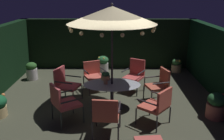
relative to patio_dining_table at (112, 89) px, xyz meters
name	(u,v)px	position (x,y,z in m)	size (l,w,h in m)	color
ground_plane	(106,106)	(-0.18, 0.12, -0.56)	(7.23, 7.85, 0.02)	#3F4131
hedge_backdrop_rear	(108,44)	(-0.18, 3.89, 0.48)	(7.23, 0.30, 2.06)	black
patio_dining_table	(112,89)	(0.00, 0.00, 0.00)	(1.57, 1.03, 0.71)	#2E2A35
patio_umbrella	(112,15)	(0.00, 0.00, 2.01)	(2.29, 2.29, 2.86)	#2E2A32
centerpiece_planter	(106,76)	(-0.17, -0.01, 0.38)	(0.24, 0.24, 0.37)	tan
patio_chair_north	(135,74)	(0.74, 1.25, 0.04)	(0.79, 0.81, 1.04)	#2B2D31
patio_chair_northeast	(94,74)	(-0.61, 1.30, 0.02)	(0.80, 0.79, 0.95)	#2F2B31
patio_chair_east	(65,83)	(-1.38, 0.45, 0.03)	(0.77, 0.77, 1.01)	#293130
patio_chair_southeast	(63,101)	(-1.20, -0.82, 0.02)	(0.86, 0.86, 1.00)	#29312F
patio_chair_south	(106,113)	(-0.12, -1.44, 0.02)	(0.65, 0.68, 0.97)	#31292E
patio_chair_southwest	(158,104)	(1.09, -0.95, 0.01)	(0.88, 0.88, 0.97)	#322E30
patio_chair_west	(160,83)	(1.38, 0.41, 0.03)	(0.70, 0.72, 1.00)	#312C2D
potted_plant_right_near	(103,63)	(-0.39, 3.28, -0.21)	(0.46, 0.48, 0.65)	beige
potted_plant_left_far	(216,105)	(2.68, -0.55, -0.21)	(0.48, 0.48, 0.67)	#B15C4F
potted_plant_front_corner	(176,65)	(2.59, 3.25, -0.28)	(0.40, 0.40, 0.54)	tan
potted_plant_back_right	(32,71)	(-2.98, 2.32, -0.21)	(0.40, 0.40, 0.66)	beige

